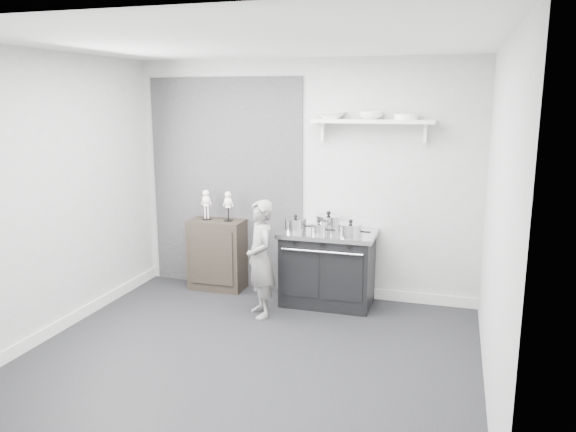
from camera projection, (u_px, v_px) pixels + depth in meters
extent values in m
plane|color=black|center=(249.00, 355.00, 5.03)|extent=(4.00, 4.00, 0.00)
cube|color=#A1A19F|center=(303.00, 179.00, 6.44)|extent=(4.00, 0.02, 2.70)
cube|color=#A1A19F|center=(130.00, 268.00, 3.07)|extent=(4.00, 0.02, 2.70)
cube|color=#A1A19F|center=(50.00, 196.00, 5.32)|extent=(0.02, 3.60, 2.70)
cube|color=#A1A19F|center=(497.00, 222.00, 4.19)|extent=(0.02, 3.60, 2.70)
cube|color=silver|center=(244.00, 42.00, 4.48)|extent=(4.00, 3.60, 0.02)
cube|color=black|center=(226.00, 184.00, 6.72)|extent=(1.90, 0.02, 2.50)
cube|color=silver|center=(386.00, 295.00, 6.41)|extent=(2.00, 0.03, 0.12)
cube|color=silver|center=(63.00, 324.00, 5.58)|extent=(0.03, 3.60, 0.12)
cube|color=white|center=(372.00, 121.00, 5.96)|extent=(1.30, 0.26, 0.04)
cube|color=white|center=(323.00, 131.00, 6.20)|extent=(0.03, 0.12, 0.20)
cube|color=white|center=(425.00, 133.00, 5.89)|extent=(0.03, 0.12, 0.20)
cube|color=black|center=(328.00, 270.00, 6.23)|extent=(0.98, 0.59, 0.78)
cube|color=silver|center=(328.00, 234.00, 6.15)|extent=(1.03, 0.62, 0.05)
cube|color=black|center=(300.00, 274.00, 6.02)|extent=(0.41, 0.02, 0.51)
cube|color=black|center=(343.00, 278.00, 5.89)|extent=(0.41, 0.02, 0.51)
cylinder|color=silver|center=(321.00, 252.00, 5.87)|extent=(0.88, 0.02, 0.02)
cylinder|color=black|center=(295.00, 242.00, 5.95)|extent=(0.04, 0.03, 0.04)
cylinder|color=black|center=(322.00, 244.00, 5.87)|extent=(0.04, 0.03, 0.04)
cylinder|color=black|center=(349.00, 246.00, 5.78)|extent=(0.04, 0.03, 0.04)
cube|color=black|center=(218.00, 254.00, 6.74)|extent=(0.65, 0.38, 0.84)
imported|color=slate|center=(261.00, 259.00, 5.84)|extent=(0.51, 0.54, 1.24)
cylinder|color=silver|center=(296.00, 225.00, 6.14)|extent=(0.24, 0.24, 0.13)
cylinder|color=silver|center=(296.00, 219.00, 6.13)|extent=(0.24, 0.24, 0.01)
sphere|color=black|center=(296.00, 216.00, 6.12)|extent=(0.04, 0.04, 0.04)
cylinder|color=black|center=(310.00, 226.00, 6.10)|extent=(0.10, 0.02, 0.02)
cylinder|color=silver|center=(328.00, 223.00, 6.25)|extent=(0.27, 0.27, 0.14)
cylinder|color=silver|center=(329.00, 216.00, 6.23)|extent=(0.28, 0.28, 0.01)
sphere|color=black|center=(329.00, 213.00, 6.23)|extent=(0.05, 0.05, 0.05)
cylinder|color=black|center=(344.00, 224.00, 6.20)|extent=(0.10, 0.02, 0.02)
cylinder|color=silver|center=(350.00, 231.00, 5.88)|extent=(0.25, 0.25, 0.13)
cylinder|color=silver|center=(351.00, 224.00, 5.87)|extent=(0.25, 0.25, 0.01)
sphere|color=black|center=(351.00, 221.00, 5.86)|extent=(0.04, 0.04, 0.04)
cylinder|color=black|center=(366.00, 232.00, 5.84)|extent=(0.10, 0.02, 0.02)
cylinder|color=silver|center=(319.00, 229.00, 6.02)|extent=(0.17, 0.17, 0.10)
cylinder|color=silver|center=(319.00, 224.00, 6.00)|extent=(0.18, 0.18, 0.01)
sphere|color=black|center=(319.00, 222.00, 6.00)|extent=(0.03, 0.03, 0.03)
cylinder|color=black|center=(331.00, 230.00, 5.98)|extent=(0.10, 0.02, 0.02)
imported|color=white|center=(331.00, 115.00, 6.07)|extent=(0.31, 0.31, 0.08)
imported|color=white|center=(371.00, 115.00, 5.95)|extent=(0.26, 0.26, 0.08)
cylinder|color=white|center=(406.00, 117.00, 5.85)|extent=(0.26, 0.26, 0.06)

